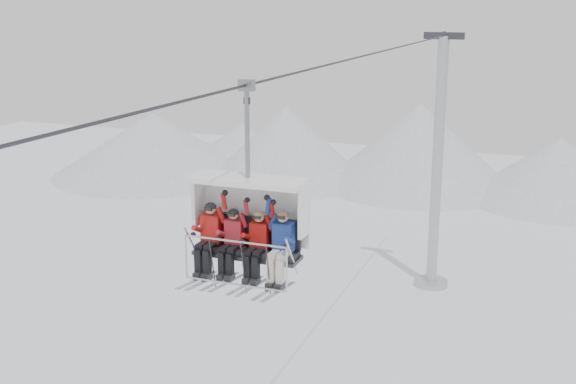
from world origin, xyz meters
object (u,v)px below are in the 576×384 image
(skier_far_left, at_px, (209,235))
(skier_center_right, at_px, (258,243))
(skier_center_left, at_px, (232,240))
(skier_far_right, at_px, (281,244))
(chairlift_carrier, at_px, (251,214))
(lift_tower_right, at_px, (436,182))

(skier_far_left, height_order, skier_center_right, skier_far_left)
(skier_center_left, xyz_separation_m, skier_far_right, (1.07, 0.01, 0.03))
(skier_center_left, xyz_separation_m, skier_center_right, (0.56, 0.00, 0.00))
(chairlift_carrier, distance_m, skier_far_right, 0.97)
(skier_center_left, bearing_deg, lift_tower_right, 89.33)
(skier_far_left, height_order, skier_far_right, skier_far_left)
(lift_tower_right, distance_m, skier_far_left, 24.86)
(skier_far_left, relative_size, skier_center_left, 1.00)
(lift_tower_right, bearing_deg, chairlift_carrier, -90.00)
(skier_center_right, bearing_deg, skier_center_left, -179.90)
(skier_far_left, distance_m, skier_center_left, 0.52)
(lift_tower_right, bearing_deg, skier_center_left, -90.67)
(chairlift_carrier, xyz_separation_m, skier_center_left, (-0.28, -0.31, -0.50))
(lift_tower_right, xyz_separation_m, skier_far_left, (-0.80, -24.45, 4.43))
(skier_center_left, relative_size, skier_far_right, 1.00)
(skier_far_right, bearing_deg, skier_far_left, 179.96)
(skier_far_left, relative_size, skier_far_right, 1.00)
(chairlift_carrier, distance_m, skier_center_right, 0.65)
(lift_tower_right, height_order, skier_center_left, lift_tower_right)
(lift_tower_right, bearing_deg, skier_far_right, -88.16)
(chairlift_carrier, relative_size, skier_center_left, 2.36)
(skier_far_left, bearing_deg, chairlift_carrier, 20.69)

